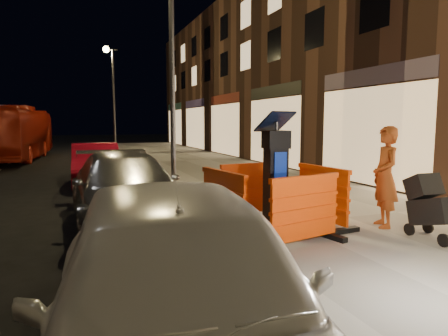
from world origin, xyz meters
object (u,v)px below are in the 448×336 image
object	(u,v)px
parking_kiosk	(276,175)
bus_doubledecker	(17,160)
car_silver	(126,224)
barrier_back	(252,190)
barrier_bldgside	(322,196)
car_red	(96,185)
man	(385,177)
stroller	(436,208)
barrier_front	(305,211)
barrier_kerbside	(223,203)

from	to	relation	value
parking_kiosk	bus_doubledecker	distance (m)	18.79
car_silver	bus_doubledecker	world-z (taller)	bus_doubledecker
barrier_back	barrier_bldgside	bearing A→B (deg)	-49.65
barrier_bldgside	car_red	xyz separation A→B (m)	(-3.57, 7.25, -0.68)
barrier_back	man	size ratio (longest dim) A/B	0.77
parking_kiosk	car_red	xyz separation A→B (m)	(-2.62, 7.25, -1.10)
barrier_bldgside	car_silver	world-z (taller)	barrier_bldgside
stroller	barrier_front	bearing A→B (deg)	169.21
car_silver	car_red	world-z (taller)	car_silver
parking_kiosk	car_silver	bearing A→B (deg)	133.86
bus_doubledecker	stroller	bearing A→B (deg)	-62.35
barrier_bldgside	car_silver	size ratio (longest dim) A/B	0.29
barrier_front	bus_doubledecker	size ratio (longest dim) A/B	0.14
bus_doubledecker	barrier_back	bearing A→B (deg)	-65.52
parking_kiosk	barrier_back	world-z (taller)	parking_kiosk
parking_kiosk	barrier_bldgside	bearing A→B (deg)	-7.65
car_silver	car_red	bearing A→B (deg)	91.56
stroller	parking_kiosk	bearing A→B (deg)	147.62
barrier_back	car_silver	size ratio (longest dim) A/B	0.29
man	car_red	bearing A→B (deg)	-128.43
parking_kiosk	barrier_back	xyz separation A→B (m)	(0.00, 0.95, -0.42)
barrier_kerbside	bus_doubledecker	world-z (taller)	bus_doubledecker
car_red	bus_doubledecker	bearing A→B (deg)	109.51
barrier_front	barrier_bldgside	bearing A→B (deg)	32.35
barrier_bldgside	car_red	world-z (taller)	barrier_bldgside
parking_kiosk	barrier_kerbside	bearing A→B (deg)	172.35
bus_doubledecker	car_silver	bearing A→B (deg)	-72.06
car_red	stroller	xyz separation A→B (m)	(4.71, -8.65, 0.65)
barrier_bldgside	stroller	bearing A→B (deg)	-146.31
barrier_bldgside	car_red	distance (m)	8.11
parking_kiosk	bus_doubledecker	size ratio (longest dim) A/B	0.19
car_red	man	world-z (taller)	man
parking_kiosk	man	size ratio (longest dim) A/B	1.07
barrier_bldgside	man	size ratio (longest dim) A/B	0.77
barrier_back	barrier_kerbside	bearing A→B (deg)	-139.65
parking_kiosk	barrier_kerbside	size ratio (longest dim) A/B	1.40
bus_doubledecker	stroller	world-z (taller)	bus_doubledecker
barrier_back	stroller	world-z (taller)	barrier_back
barrier_front	bus_doubledecker	world-z (taller)	bus_doubledecker
man	parking_kiosk	bearing A→B (deg)	-83.44
car_red	stroller	bearing A→B (deg)	-60.79
barrier_back	barrier_kerbside	xyz separation A→B (m)	(-0.95, -0.95, 0.00)
car_silver	man	world-z (taller)	man
parking_kiosk	man	world-z (taller)	parking_kiosk
barrier_kerbside	barrier_bldgside	distance (m)	1.90
barrier_front	stroller	distance (m)	2.15
man	stroller	size ratio (longest dim) A/B	1.77
car_silver	stroller	world-z (taller)	stroller
barrier_kerbside	man	distance (m)	2.91
car_silver	man	xyz separation A→B (m)	(4.21, -2.34, 1.04)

